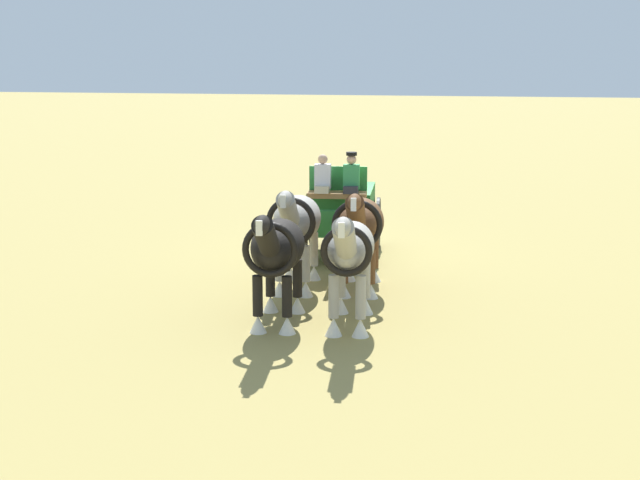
# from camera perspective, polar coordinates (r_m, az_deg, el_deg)

# --- Properties ---
(ground_plane) EXTENTS (220.00, 220.00, 0.00)m
(ground_plane) POSITION_cam_1_polar(r_m,az_deg,el_deg) (22.23, 1.40, -0.93)
(ground_plane) COLOR #9E8C4C
(show_wagon) EXTENTS (5.50, 2.23, 2.67)m
(show_wagon) POSITION_cam_1_polar(r_m,az_deg,el_deg) (21.84, 1.37, 1.96)
(show_wagon) COLOR #236B2D
(show_wagon) RESTS_ON ground
(draft_horse_rear_near) EXTENTS (3.07, 1.29, 2.24)m
(draft_horse_rear_near) POSITION_cam_1_polar(r_m,az_deg,el_deg) (18.46, 2.50, 0.91)
(draft_horse_rear_near) COLOR brown
(draft_horse_rear_near) RESTS_ON ground
(draft_horse_rear_off) EXTENTS (3.11, 1.28, 2.28)m
(draft_horse_rear_off) POSITION_cam_1_polar(r_m,az_deg,el_deg) (18.57, -1.50, 1.09)
(draft_horse_rear_off) COLOR #9E998E
(draft_horse_rear_off) RESTS_ON ground
(draft_horse_lead_near) EXTENTS (3.10, 1.16, 2.24)m
(draft_horse_lead_near) POSITION_cam_1_polar(r_m,az_deg,el_deg) (15.89, 1.89, -0.75)
(draft_horse_lead_near) COLOR #9E998E
(draft_horse_lead_near) RESTS_ON ground
(draft_horse_lead_off) EXTENTS (2.99, 1.23, 2.24)m
(draft_horse_lead_off) POSITION_cam_1_polar(r_m,az_deg,el_deg) (16.05, -2.74, -0.65)
(draft_horse_lead_off) COLOR black
(draft_horse_lead_off) RESTS_ON ground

